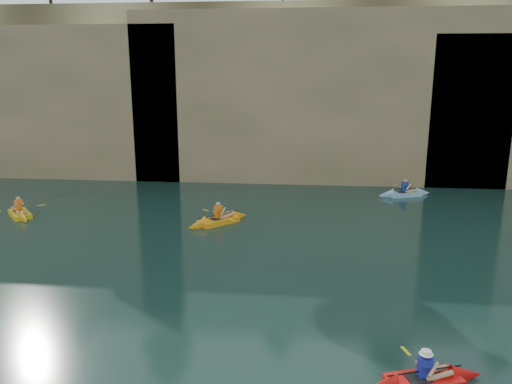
# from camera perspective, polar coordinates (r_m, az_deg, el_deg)

# --- Properties ---
(ground) EXTENTS (160.00, 160.00, 0.00)m
(ground) POSITION_cam_1_polar(r_m,az_deg,el_deg) (12.96, -1.46, -20.59)
(ground) COLOR black
(ground) RESTS_ON ground
(cliff) EXTENTS (70.00, 16.00, 12.00)m
(cliff) POSITION_cam_1_polar(r_m,az_deg,el_deg) (40.66, 3.88, 11.86)
(cliff) COLOR tan
(cliff) RESTS_ON ground
(cliff_slab_center) EXTENTS (24.00, 2.40, 11.40)m
(cliff_slab_center) POSITION_cam_1_polar(r_m,az_deg,el_deg) (33.26, 6.94, 10.87)
(cliff_slab_center) COLOR #9B7D5E
(cliff_slab_center) RESTS_ON ground
(sea_cave_west) EXTENTS (4.50, 1.00, 4.00)m
(sea_cave_west) POSITION_cam_1_polar(r_m,az_deg,el_deg) (38.26, -24.83, 4.49)
(sea_cave_west) COLOR black
(sea_cave_west) RESTS_ON ground
(sea_cave_center) EXTENTS (3.50, 1.00, 3.20)m
(sea_cave_center) POSITION_cam_1_polar(r_m,az_deg,el_deg) (33.49, -3.59, 3.90)
(sea_cave_center) COLOR black
(sea_cave_center) RESTS_ON ground
(sea_cave_east) EXTENTS (5.00, 1.00, 4.50)m
(sea_cave_east) POSITION_cam_1_polar(r_m,az_deg,el_deg) (34.06, 20.40, 4.34)
(sea_cave_east) COLOR black
(sea_cave_east) RESTS_ON ground
(main_kayaker) EXTENTS (3.21, 2.07, 1.17)m
(main_kayaker) POSITION_cam_1_polar(r_m,az_deg,el_deg) (13.25, 18.62, -19.73)
(main_kayaker) COLOR red
(main_kayaker) RESTS_ON ground
(kayaker_orange) EXTENTS (3.06, 3.10, 1.35)m
(kayaker_orange) POSITION_cam_1_polar(r_m,az_deg,el_deg) (24.52, -4.31, -3.24)
(kayaker_orange) COLOR orange
(kayaker_orange) RESTS_ON ground
(kayaker_yellow) EXTENTS (2.70, 2.88, 1.30)m
(kayaker_yellow) POSITION_cam_1_polar(r_m,az_deg,el_deg) (28.34, -25.38, -2.23)
(kayaker_yellow) COLOR gold
(kayaker_yellow) RESTS_ON ground
(kayaker_ltblue_mid) EXTENTS (3.45, 2.41, 1.29)m
(kayaker_ltblue_mid) POSITION_cam_1_polar(r_m,az_deg,el_deg) (31.03, 16.60, -0.16)
(kayaker_ltblue_mid) COLOR #7DAAD1
(kayaker_ltblue_mid) RESTS_ON ground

